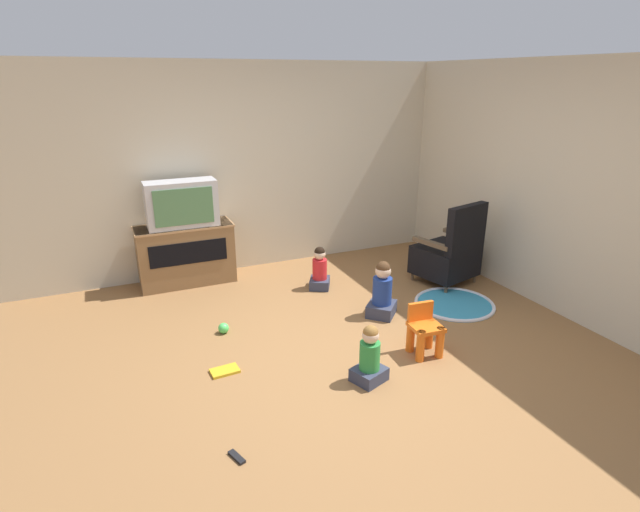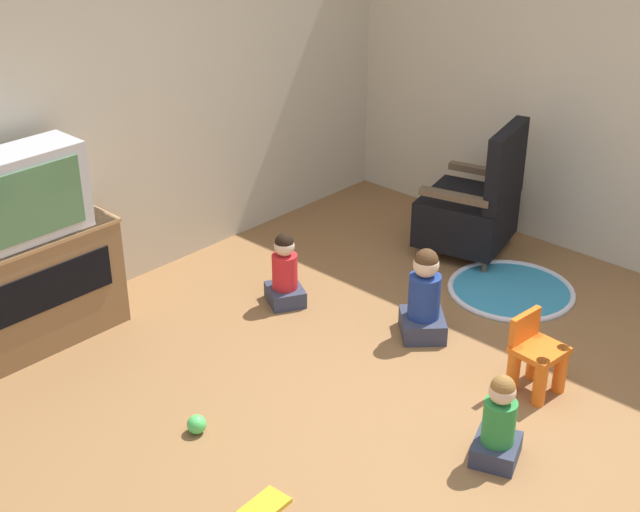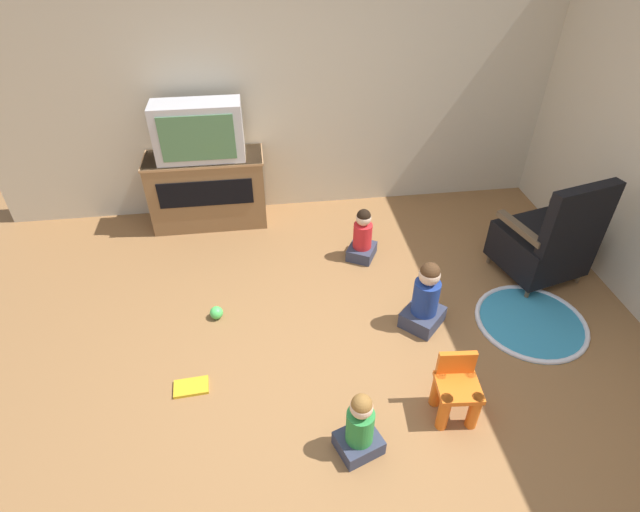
{
  "view_description": "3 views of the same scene",
  "coord_description": "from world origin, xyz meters",
  "px_view_note": "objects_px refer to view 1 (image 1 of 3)",
  "views": [
    {
      "loc": [
        -1.78,
        -3.53,
        2.37
      ],
      "look_at": [
        0.05,
        0.61,
        0.74
      ],
      "focal_mm": 28.0,
      "sensor_mm": 36.0,
      "label": 1
    },
    {
      "loc": [
        -3.23,
        -2.27,
        3.0
      ],
      "look_at": [
        -0.01,
        0.74,
        0.76
      ],
      "focal_mm": 50.0,
      "sensor_mm": 36.0,
      "label": 2
    },
    {
      "loc": [
        -0.45,
        -2.15,
        2.84
      ],
      "look_at": [
        -0.09,
        0.56,
        0.74
      ],
      "focal_mm": 28.0,
      "sensor_mm": 36.0,
      "label": 3
    }
  ],
  "objects_px": {
    "child_watching_center": "(370,357)",
    "toy_ball": "(224,328)",
    "child_watching_right": "(320,270)",
    "remote_control": "(237,457)",
    "book": "(225,371)",
    "television": "(182,204)",
    "child_watching_left": "(382,292)",
    "tv_cabinet": "(186,253)",
    "black_armchair": "(449,254)",
    "yellow_kid_chair": "(425,333)"
  },
  "relations": [
    {
      "from": "child_watching_center",
      "to": "toy_ball",
      "type": "height_order",
      "value": "child_watching_center"
    },
    {
      "from": "child_watching_right",
      "to": "remote_control",
      "type": "xyz_separation_m",
      "value": [
        -1.64,
        -2.37,
        -0.21
      ]
    },
    {
      "from": "child_watching_right",
      "to": "book",
      "type": "xyz_separation_m",
      "value": [
        -1.47,
        -1.33,
        -0.21
      ]
    },
    {
      "from": "television",
      "to": "child_watching_center",
      "type": "bearing_deg",
      "value": -69.67
    },
    {
      "from": "child_watching_left",
      "to": "book",
      "type": "relative_size",
      "value": 2.44
    },
    {
      "from": "tv_cabinet",
      "to": "remote_control",
      "type": "xyz_separation_m",
      "value": [
        -0.24,
        -3.16,
        -0.36
      ]
    },
    {
      "from": "child_watching_left",
      "to": "remote_control",
      "type": "relative_size",
      "value": 3.84
    },
    {
      "from": "tv_cabinet",
      "to": "black_armchair",
      "type": "distance_m",
      "value": 3.15
    },
    {
      "from": "remote_control",
      "to": "child_watching_center",
      "type": "bearing_deg",
      "value": -89.98
    },
    {
      "from": "black_armchair",
      "to": "tv_cabinet",
      "type": "bearing_deg",
      "value": -37.95
    },
    {
      "from": "tv_cabinet",
      "to": "remote_control",
      "type": "relative_size",
      "value": 7.2
    },
    {
      "from": "television",
      "to": "book",
      "type": "relative_size",
      "value": 3.25
    },
    {
      "from": "toy_ball",
      "to": "book",
      "type": "height_order",
      "value": "toy_ball"
    },
    {
      "from": "television",
      "to": "black_armchair",
      "type": "distance_m",
      "value": 3.2
    },
    {
      "from": "television",
      "to": "child_watching_right",
      "type": "relative_size",
      "value": 1.57
    },
    {
      "from": "toy_ball",
      "to": "child_watching_left",
      "type": "bearing_deg",
      "value": -9.77
    },
    {
      "from": "child_watching_center",
      "to": "child_watching_right",
      "type": "relative_size",
      "value": 0.99
    },
    {
      "from": "remote_control",
      "to": "tv_cabinet",
      "type": "bearing_deg",
      "value": -23.76
    },
    {
      "from": "tv_cabinet",
      "to": "remote_control",
      "type": "bearing_deg",
      "value": -94.31
    },
    {
      "from": "tv_cabinet",
      "to": "toy_ball",
      "type": "bearing_deg",
      "value": -86.46
    },
    {
      "from": "child_watching_center",
      "to": "black_armchair",
      "type": "bearing_deg",
      "value": 17.26
    },
    {
      "from": "tv_cabinet",
      "to": "child_watching_right",
      "type": "xyz_separation_m",
      "value": [
        1.4,
        -0.79,
        -0.15
      ]
    },
    {
      "from": "child_watching_center",
      "to": "toy_ball",
      "type": "relative_size",
      "value": 4.81
    },
    {
      "from": "yellow_kid_chair",
      "to": "toy_ball",
      "type": "xyz_separation_m",
      "value": [
        -1.57,
        1.1,
        -0.15
      ]
    },
    {
      "from": "book",
      "to": "tv_cabinet",
      "type": "bearing_deg",
      "value": 84.53
    },
    {
      "from": "remote_control",
      "to": "black_armchair",
      "type": "bearing_deg",
      "value": -78.29
    },
    {
      "from": "child_watching_center",
      "to": "book",
      "type": "height_order",
      "value": "child_watching_center"
    },
    {
      "from": "child_watching_center",
      "to": "yellow_kid_chair",
      "type": "bearing_deg",
      "value": -4.91
    },
    {
      "from": "child_watching_center",
      "to": "toy_ball",
      "type": "bearing_deg",
      "value": 104.93
    },
    {
      "from": "tv_cabinet",
      "to": "child_watching_center",
      "type": "xyz_separation_m",
      "value": [
        1.0,
        -2.72,
        -0.16
      ]
    },
    {
      "from": "television",
      "to": "remote_control",
      "type": "bearing_deg",
      "value": -94.36
    },
    {
      "from": "black_armchair",
      "to": "remote_control",
      "type": "relative_size",
      "value": 6.46
    },
    {
      "from": "tv_cabinet",
      "to": "television",
      "type": "xyz_separation_m",
      "value": [
        0.0,
        -0.03,
        0.62
      ]
    },
    {
      "from": "book",
      "to": "black_armchair",
      "type": "bearing_deg",
      "value": 12.4
    },
    {
      "from": "toy_ball",
      "to": "book",
      "type": "bearing_deg",
      "value": -102.88
    },
    {
      "from": "tv_cabinet",
      "to": "book",
      "type": "xyz_separation_m",
      "value": [
        -0.07,
        -2.12,
        -0.36
      ]
    },
    {
      "from": "yellow_kid_chair",
      "to": "child_watching_right",
      "type": "bearing_deg",
      "value": 103.38
    },
    {
      "from": "child_watching_center",
      "to": "toy_ball",
      "type": "distance_m",
      "value": 1.58
    },
    {
      "from": "remote_control",
      "to": "book",
      "type": "bearing_deg",
      "value": -28.81
    },
    {
      "from": "child_watching_center",
      "to": "tv_cabinet",
      "type": "bearing_deg",
      "value": 89.8
    },
    {
      "from": "black_armchair",
      "to": "book",
      "type": "relative_size",
      "value": 4.1
    },
    {
      "from": "black_armchair",
      "to": "child_watching_center",
      "type": "height_order",
      "value": "black_armchair"
    },
    {
      "from": "child_watching_center",
      "to": "child_watching_right",
      "type": "xyz_separation_m",
      "value": [
        0.41,
        1.93,
        0.0
      ]
    },
    {
      "from": "tv_cabinet",
      "to": "black_armchair",
      "type": "height_order",
      "value": "black_armchair"
    },
    {
      "from": "television",
      "to": "toy_ball",
      "type": "bearing_deg",
      "value": -86.37
    },
    {
      "from": "toy_ball",
      "to": "remote_control",
      "type": "height_order",
      "value": "toy_ball"
    },
    {
      "from": "yellow_kid_chair",
      "to": "child_watching_left",
      "type": "bearing_deg",
      "value": 91.93
    },
    {
      "from": "television",
      "to": "child_watching_right",
      "type": "xyz_separation_m",
      "value": [
        1.4,
        -0.76,
        -0.77
      ]
    },
    {
      "from": "book",
      "to": "child_watching_center",
      "type": "bearing_deg",
      "value": -33.15
    },
    {
      "from": "child_watching_right",
      "to": "child_watching_left",
      "type": "bearing_deg",
      "value": -133.3
    }
  ]
}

